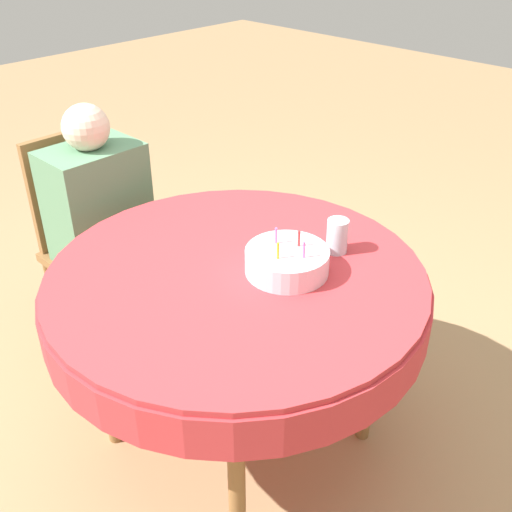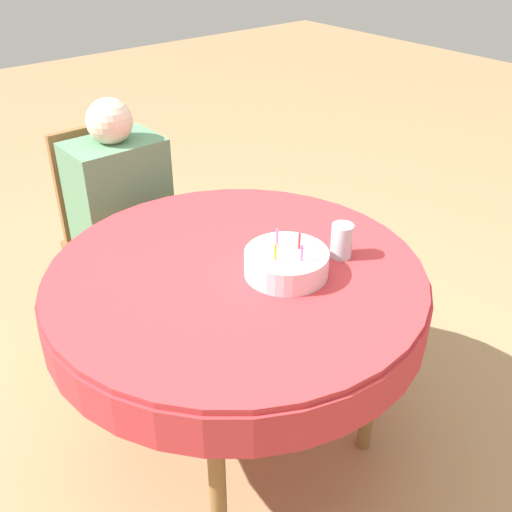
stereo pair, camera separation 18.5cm
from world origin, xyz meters
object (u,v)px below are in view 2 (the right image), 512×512
at_px(chair, 116,228).
at_px(person, 122,202).
at_px(birthday_cake, 286,263).
at_px(drinking_glass, 342,241).

relative_size(chair, person, 0.85).
bearing_deg(chair, birthday_cake, -86.21).
bearing_deg(birthday_cake, drinking_glass, -9.58).
distance_m(person, drinking_glass, 1.02).
xyz_separation_m(person, drinking_glass, (0.28, -0.97, 0.15)).
distance_m(chair, birthday_cake, 1.07).
relative_size(birthday_cake, drinking_glass, 2.27).
bearing_deg(chair, person, -90.00).
bearing_deg(drinking_glass, person, 105.94).
xyz_separation_m(person, birthday_cake, (0.07, -0.93, 0.13)).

